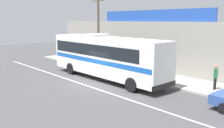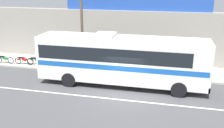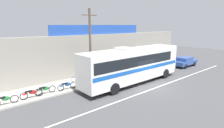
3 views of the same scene
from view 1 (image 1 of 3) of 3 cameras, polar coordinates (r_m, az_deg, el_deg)
The scene contains 12 objects.
ground_plane at distance 19.31m, azimuth -4.32°, elevation -4.57°, with size 70.00×70.00×0.00m, color #444447.
sidewalk_slab at distance 22.76m, azimuth 6.07°, elevation -2.12°, with size 30.00×3.60×0.14m, color #A8A399.
storefront_facade at distance 24.01m, azimuth 9.61°, elevation 4.08°, with size 30.00×0.70×4.80m, color gray.
storefront_billboard at distance 24.08m, azimuth 9.22°, elevation 11.14°, with size 12.87×0.12×1.10m, color #234CAD.
road_center_stripe at distance 18.85m, azimuth -6.24°, elevation -4.97°, with size 30.00×0.14×0.01m, color silver.
intercity_bus at distance 20.36m, azimuth -1.64°, elevation 2.17°, with size 12.08×2.62×3.78m.
utility_pole at distance 24.38m, azimuth -3.22°, elevation 7.84°, with size 1.60×0.22×7.26m.
motorcycle_black at distance 29.39m, azimuth -9.97°, elevation 1.59°, with size 1.84×0.56×0.94m.
motorcycle_green at distance 30.97m, azimuth -11.99°, elevation 1.97°, with size 1.84×0.56×0.94m.
motorcycle_purple at distance 26.84m, azimuth -6.54°, elevation 0.86°, with size 1.87×0.56×0.94m.
motorcycle_orange at distance 28.52m, azimuth -8.47°, elevation 1.37°, with size 1.83×0.56×0.94m.
pedestrian_far_right at distance 18.35m, azimuth 23.19°, elevation -2.48°, with size 0.30×0.48×1.74m.
Camera 1 is at (14.76, -11.42, 4.97)m, focal length 38.83 mm.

